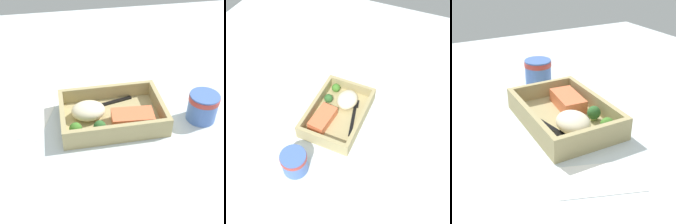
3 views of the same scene
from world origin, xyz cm
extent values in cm
cube|color=silver|center=(0.00, 0.00, -1.00)|extent=(160.00, 160.00, 2.00)
cube|color=tan|center=(0.00, 0.00, 0.60)|extent=(26.57, 18.08, 1.20)
cube|color=tan|center=(0.00, -8.44, 3.24)|extent=(26.57, 1.20, 4.09)
cube|color=tan|center=(0.00, 8.44, 3.24)|extent=(26.57, 1.20, 4.09)
cube|color=tan|center=(-12.69, 0.00, 3.24)|extent=(1.20, 15.68, 4.09)
cube|color=tan|center=(12.69, 0.00, 3.24)|extent=(1.20, 15.68, 4.09)
cube|color=#EB6D42|center=(-4.63, 3.49, 2.79)|extent=(11.00, 6.51, 3.17)
ellipsoid|color=beige|center=(6.04, -0.96, 3.30)|extent=(8.73, 7.07, 4.20)
cylinder|color=#809859|center=(9.88, 5.20, 1.71)|extent=(1.19, 1.19, 1.02)
sphere|color=#3F7827|center=(9.88, 5.20, 3.08)|extent=(3.14, 3.14, 3.14)
cylinder|color=#88A65A|center=(4.07, 5.51, 1.72)|extent=(1.18, 1.18, 1.04)
sphere|color=#2D5F29|center=(4.07, 5.51, 3.10)|extent=(3.12, 3.12, 3.12)
cube|color=black|center=(-0.72, -5.70, 1.42)|extent=(12.31, 3.96, 0.44)
cube|color=black|center=(6.96, -3.86, 1.42)|extent=(3.82, 2.93, 0.44)
cylinder|color=#476AB8|center=(-23.16, 3.66, 3.80)|extent=(7.59, 7.59, 7.60)
cylinder|color=#B23833|center=(-23.16, 3.66, 6.51)|extent=(7.82, 7.82, 1.37)
cube|color=white|center=(20.71, -4.00, 0.12)|extent=(13.01, 17.37, 0.24)
camera|label=1|loc=(11.65, 61.84, 53.21)|focal=50.00mm
camera|label=2|loc=(-51.41, -22.72, 72.40)|focal=42.00mm
camera|label=3|loc=(55.89, -29.35, 36.72)|focal=50.00mm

